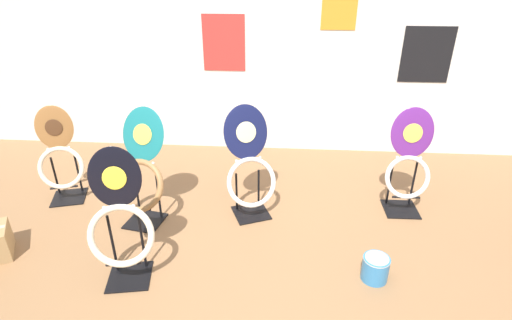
% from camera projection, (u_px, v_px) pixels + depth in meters
% --- Properties ---
extents(wall_back, '(8.00, 0.07, 2.60)m').
position_uv_depth(wall_back, '(288.00, 29.00, 3.97)').
color(wall_back, silver).
rests_on(wall_back, ground_plane).
extents(toilet_seat_display_navy_moon, '(0.49, 0.45, 0.91)m').
position_uv_depth(toilet_seat_display_navy_moon, '(250.00, 170.00, 3.22)').
color(toilet_seat_display_navy_moon, black).
rests_on(toilet_seat_display_navy_moon, ground_plane).
extents(toilet_seat_display_jazz_black, '(0.44, 0.33, 0.93)m').
position_uv_depth(toilet_seat_display_jazz_black, '(120.00, 224.00, 2.52)').
color(toilet_seat_display_jazz_black, black).
rests_on(toilet_seat_display_jazz_black, ground_plane).
extents(toilet_seat_display_teal_sax, '(0.46, 0.44, 0.92)m').
position_uv_depth(toilet_seat_display_teal_sax, '(140.00, 176.00, 3.11)').
color(toilet_seat_display_teal_sax, black).
rests_on(toilet_seat_display_teal_sax, ground_plane).
extents(toilet_seat_display_woodgrain, '(0.41, 0.35, 0.85)m').
position_uv_depth(toilet_seat_display_woodgrain, '(60.00, 160.00, 3.43)').
color(toilet_seat_display_woodgrain, black).
rests_on(toilet_seat_display_woodgrain, ground_plane).
extents(toilet_seat_display_purple_note, '(0.37, 0.28, 0.90)m').
position_uv_depth(toilet_seat_display_purple_note, '(408.00, 165.00, 3.25)').
color(toilet_seat_display_purple_note, black).
rests_on(toilet_seat_display_purple_note, ground_plane).
extents(paint_can, '(0.18, 0.18, 0.18)m').
position_uv_depth(paint_can, '(375.00, 268.00, 2.66)').
color(paint_can, teal).
rests_on(paint_can, ground_plane).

